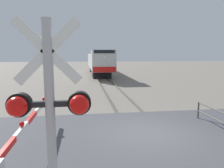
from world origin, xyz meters
TOP-DOWN VIEW (x-y plane):
  - ground_plane at (0.00, 0.00)m, footprint 160.00×160.00m
  - rail_track_left at (-0.72, 0.00)m, footprint 0.08×80.00m
  - rail_track_right at (0.72, 0.00)m, footprint 0.08×80.00m
  - road_surface at (0.00, 0.00)m, footprint 36.00×5.85m
  - locomotive at (0.00, 25.84)m, footprint 2.83×19.15m
  - crossing_signal at (-2.93, -4.52)m, footprint 1.18×0.33m
  - crossing_gate at (-4.13, -2.88)m, footprint 0.36×6.47m
  - guard_railing at (2.95, 0.29)m, footprint 0.08×2.53m

SIDE VIEW (x-z plane):
  - ground_plane at x=0.00m, z-range 0.00..0.00m
  - rail_track_left at x=-0.72m, z-range 0.00..0.15m
  - rail_track_right at x=0.72m, z-range 0.00..0.15m
  - road_surface at x=0.00m, z-range 0.00..0.15m
  - guard_railing at x=2.95m, z-range 0.14..1.09m
  - crossing_gate at x=-4.13m, z-range 0.18..1.55m
  - locomotive at x=0.00m, z-range 0.14..3.82m
  - crossing_signal at x=-2.93m, z-range 0.42..4.13m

